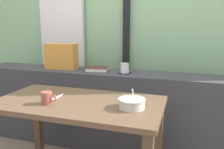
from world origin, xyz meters
TOP-DOWN VIEW (x-y plane):
  - outdoor_backdrop at (0.00, 1.11)m, footprint 4.80×0.08m
  - curtain_left_panel at (-0.76, 1.01)m, footprint 0.56×0.06m
  - window_divider_post at (0.03, 1.04)m, footprint 0.07×0.05m
  - dark_console_ledge at (0.00, 0.55)m, footprint 2.80×0.36m
  - breakfast_table at (-0.02, -0.11)m, footprint 1.20×0.64m
  - coaster_square at (0.16, 0.52)m, footprint 0.10×0.10m
  - juice_glass at (0.16, 0.52)m, footprint 0.08×0.08m
  - closed_book at (-0.14, 0.54)m, footprint 0.24×0.20m
  - throw_pillow at (-0.52, 0.55)m, footprint 0.33×0.15m
  - soup_bowl at (0.37, -0.13)m, footprint 0.18×0.18m
  - fork_utensil at (-0.21, -0.07)m, footprint 0.02×0.17m
  - ceramic_mug at (-0.20, -0.23)m, footprint 0.11×0.08m

SIDE VIEW (x-z plane):
  - dark_console_ledge at x=0.00m, z-range 0.00..0.78m
  - breakfast_table at x=-0.02m, z-range 0.24..0.93m
  - fork_utensil at x=-0.21m, z-range 0.69..0.70m
  - soup_bowl at x=0.37m, z-range 0.65..0.79m
  - ceramic_mug at x=-0.20m, z-range 0.69..0.78m
  - coaster_square at x=0.16m, z-range 0.78..0.79m
  - closed_book at x=-0.14m, z-range 0.78..0.82m
  - juice_glass at x=0.16m, z-range 0.78..0.88m
  - throw_pillow at x=-0.52m, z-range 0.78..1.04m
  - curtain_left_panel at x=-0.76m, z-range 0.00..2.50m
  - window_divider_post at x=0.03m, z-range 0.00..2.60m
  - outdoor_backdrop at x=0.00m, z-range 0.00..2.80m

